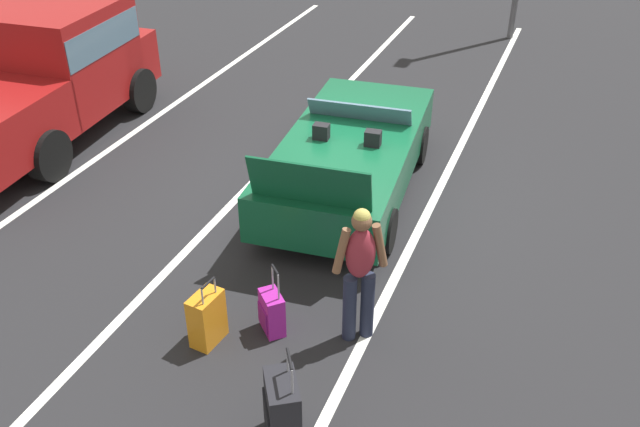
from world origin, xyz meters
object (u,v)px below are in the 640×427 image
Objects in this scene: convertible_car at (353,152)px; traveler_person at (360,268)px; suitcase_large_black at (282,412)px; parked_pickup_truck_near at (44,73)px; suitcase_medium_bright at (207,318)px; suitcase_small_carryon at (272,313)px.

traveler_person reaches higher than convertible_car.
parked_pickup_truck_near is (4.48, 6.34, 0.74)m from suitcase_large_black.
traveler_person is at bearing -148.67° from suitcase_medium_bright.
traveler_person is at bearing -164.68° from convertible_car.
convertible_car is at bearing -15.22° from traveler_person.
suitcase_large_black is (-4.67, -0.97, -0.22)m from convertible_car.
suitcase_medium_bright is 6.21m from parked_pickup_truck_near.
suitcase_large_black is 0.62× the size of traveler_person.
convertible_car reaches higher than suitcase_large_black.
traveler_person is (0.27, -0.91, 0.68)m from suitcase_small_carryon.
suitcase_small_carryon is at bearing 178.88° from convertible_car.
convertible_car is at bearing -110.94° from suitcase_large_black.
parked_pickup_truck_near reaches higher than convertible_car.
parked_pickup_truck_near is at bearing 30.38° from traveler_person.
traveler_person is 0.32× the size of parked_pickup_truck_near.
suitcase_small_carryon is (0.41, -0.58, -0.06)m from suitcase_medium_bright.
traveler_person reaches higher than suitcase_medium_bright.
suitcase_large_black is 1.24× the size of suitcase_medium_bright.
parked_pickup_truck_near is at bearing -28.39° from suitcase_medium_bright.
suitcase_large_black is 7.79m from parked_pickup_truck_near.
suitcase_large_black is at bearing 137.92° from traveler_person.
traveler_person is (1.60, -0.18, 0.56)m from suitcase_large_black.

